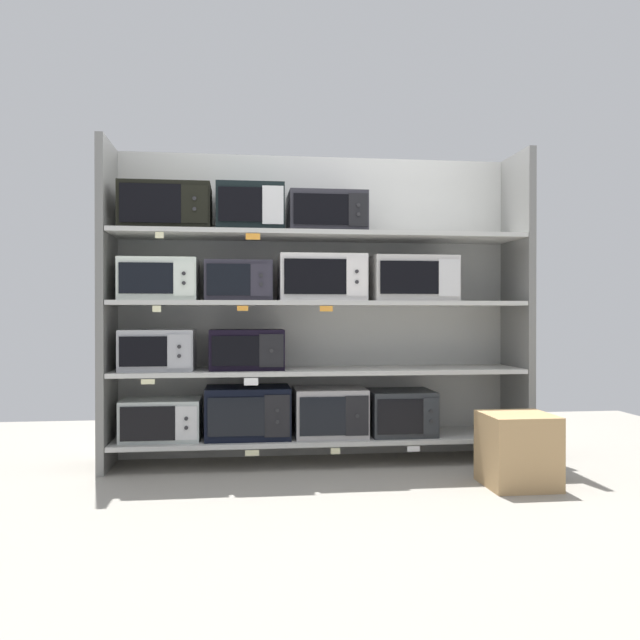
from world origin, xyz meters
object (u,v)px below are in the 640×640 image
object	(u,v)px
microwave_10	(166,208)
microwave_1	(248,412)
microwave_3	(400,412)
microwave_12	(326,214)
microwave_4	(158,350)
shipping_carton	(518,450)
microwave_6	(160,280)
microwave_8	(321,278)
microwave_11	(250,210)
microwave_9	(411,279)
microwave_0	(161,419)
microwave_5	(247,349)
microwave_7	(239,281)
microwave_2	(330,412)

from	to	relation	value
microwave_10	microwave_1	bearing A→B (deg)	0.04
microwave_3	microwave_12	size ratio (longest dim) A/B	0.85
microwave_4	microwave_10	bearing A→B (deg)	-0.43
microwave_4	shipping_carton	xyz separation A→B (m)	(2.13, -0.74, -0.56)
microwave_6	microwave_10	xyz separation A→B (m)	(0.04, -0.00, 0.47)
microwave_8	microwave_10	distance (m)	1.12
microwave_8	microwave_11	bearing A→B (deg)	179.98
microwave_8	microwave_9	bearing A→B (deg)	0.02
microwave_0	microwave_6	distance (m)	0.91
microwave_3	microwave_9	distance (m)	0.91
microwave_12	microwave_5	bearing A→B (deg)	179.99
microwave_7	microwave_5	bearing A→B (deg)	0.25
microwave_4	microwave_3	bearing A→B (deg)	-0.01
microwave_6	microwave_10	bearing A→B (deg)	-0.51
microwave_2	microwave_10	xyz separation A→B (m)	(-1.08, -0.00, 1.35)
microwave_9	microwave_10	size ratio (longest dim) A/B	0.98
microwave_0	microwave_3	bearing A→B (deg)	0.01
microwave_4	microwave_2	bearing A→B (deg)	-0.01
microwave_1	microwave_2	distance (m)	0.55
microwave_5	microwave_8	world-z (taller)	microwave_8
microwave_5	microwave_1	bearing A→B (deg)	-0.53
microwave_1	microwave_4	distance (m)	0.72
microwave_0	microwave_10	size ratio (longest dim) A/B	0.88
microwave_2	microwave_6	world-z (taller)	microwave_6
microwave_1	microwave_6	size ratio (longest dim) A/B	1.13
microwave_0	microwave_2	size ratio (longest dim) A/B	1.06
microwave_3	shipping_carton	world-z (taller)	microwave_3
microwave_7	microwave_11	xyz separation A→B (m)	(0.07, 0.00, 0.48)
microwave_0	microwave_10	xyz separation A→B (m)	(0.04, 0.00, 1.38)
microwave_9	microwave_2	bearing A→B (deg)	-179.97
microwave_6	microwave_4	bearing A→B (deg)	179.91
microwave_3	microwave_4	world-z (taller)	microwave_4
microwave_9	microwave_6	bearing A→B (deg)	-180.00
microwave_1	microwave_7	xyz separation A→B (m)	(-0.06, -0.00, 0.87)
microwave_12	shipping_carton	bearing A→B (deg)	-36.02
microwave_4	microwave_11	world-z (taller)	microwave_11
microwave_1	microwave_6	xyz separation A→B (m)	(-0.57, 0.00, 0.88)
microwave_10	microwave_2	bearing A→B (deg)	0.01
microwave_4	shipping_carton	bearing A→B (deg)	-19.25
microwave_11	microwave_10	bearing A→B (deg)	-179.95
microwave_9	microwave_11	world-z (taller)	microwave_11
microwave_1	microwave_2	size ratio (longest dim) A/B	1.16
microwave_0	microwave_12	distance (m)	1.75
microwave_8	microwave_9	world-z (taller)	microwave_8
microwave_5	microwave_8	xyz separation A→B (m)	(0.50, -0.00, 0.48)
microwave_8	shipping_carton	world-z (taller)	microwave_8
microwave_0	microwave_10	world-z (taller)	microwave_10
microwave_2	microwave_5	xyz separation A→B (m)	(-0.56, 0.00, 0.42)
microwave_9	microwave_1	bearing A→B (deg)	-179.99
microwave_3	microwave_7	size ratio (longest dim) A/B	1.00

